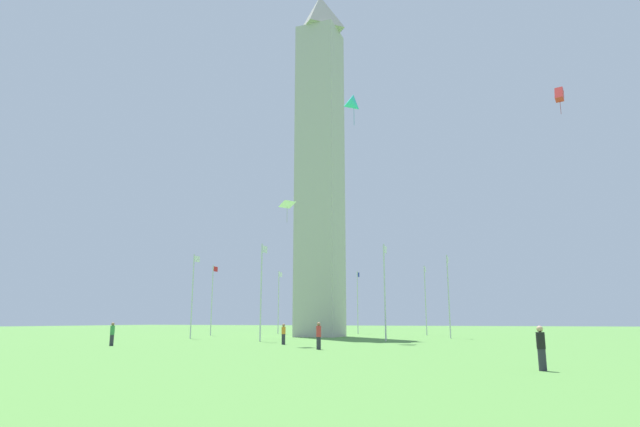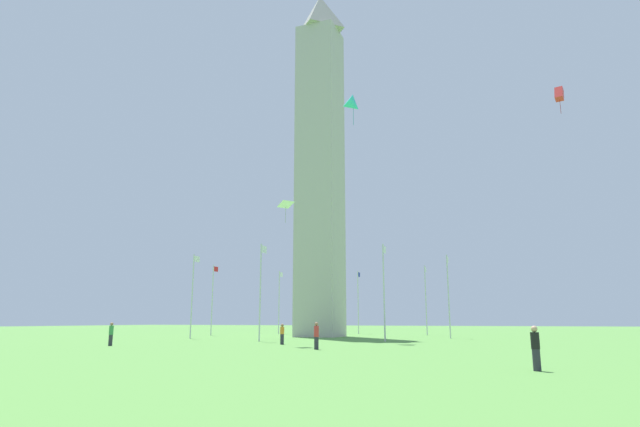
# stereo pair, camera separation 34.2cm
# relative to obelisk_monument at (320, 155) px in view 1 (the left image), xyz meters

# --- Properties ---
(ground_plane) EXTENTS (260.00, 260.00, 0.00)m
(ground_plane) POSITION_rel_obelisk_monument_xyz_m (0.00, 0.00, -21.94)
(ground_plane) COLOR #548C3D
(obelisk_monument) EXTENTS (4.83, 4.83, 43.88)m
(obelisk_monument) POSITION_rel_obelisk_monument_xyz_m (0.00, 0.00, 0.00)
(obelisk_monument) COLOR #B7B2A8
(obelisk_monument) RESTS_ON ground
(flagpole_n) EXTENTS (1.12, 0.14, 8.83)m
(flagpole_n) POSITION_rel_obelisk_monument_xyz_m (14.83, 0.00, -17.13)
(flagpole_n) COLOR silver
(flagpole_n) RESTS_ON ground
(flagpole_ne) EXTENTS (1.12, 0.14, 8.83)m
(flagpole_ne) POSITION_rel_obelisk_monument_xyz_m (10.50, 10.45, -17.13)
(flagpole_ne) COLOR silver
(flagpole_ne) RESTS_ON ground
(flagpole_e) EXTENTS (1.12, 0.14, 8.83)m
(flagpole_e) POSITION_rel_obelisk_monument_xyz_m (0.05, 14.77, -17.13)
(flagpole_e) COLOR silver
(flagpole_e) RESTS_ON ground
(flagpole_se) EXTENTS (1.12, 0.14, 8.83)m
(flagpole_se) POSITION_rel_obelisk_monument_xyz_m (-10.39, 10.45, -17.13)
(flagpole_se) COLOR silver
(flagpole_se) RESTS_ON ground
(flagpole_s) EXTENTS (1.12, 0.14, 8.83)m
(flagpole_s) POSITION_rel_obelisk_monument_xyz_m (-14.72, 0.00, -17.13)
(flagpole_s) COLOR silver
(flagpole_s) RESTS_ON ground
(flagpole_sw) EXTENTS (1.12, 0.14, 8.83)m
(flagpole_sw) POSITION_rel_obelisk_monument_xyz_m (-10.39, -10.45, -17.13)
(flagpole_sw) COLOR silver
(flagpole_sw) RESTS_ON ground
(flagpole_w) EXTENTS (1.12, 0.14, 8.83)m
(flagpole_w) POSITION_rel_obelisk_monument_xyz_m (0.05, -14.77, -17.13)
(flagpole_w) COLOR silver
(flagpole_w) RESTS_ON ground
(flagpole_nw) EXTENTS (1.12, 0.14, 8.83)m
(flagpole_nw) POSITION_rel_obelisk_monument_xyz_m (10.50, -10.45, -17.13)
(flagpole_nw) COLOR silver
(flagpole_nw) RESTS_ON ground
(person_green_shirt) EXTENTS (0.32, 0.32, 1.71)m
(person_green_shirt) POSITION_rel_obelisk_monument_xyz_m (-25.82, 6.64, -21.09)
(person_green_shirt) COLOR #2D2D38
(person_green_shirt) RESTS_ON ground
(person_black_shirt) EXTENTS (0.32, 0.32, 1.66)m
(person_black_shirt) POSITION_rel_obelisk_monument_xyz_m (-35.47, -22.83, -21.11)
(person_black_shirt) COLOR #2D2D38
(person_black_shirt) RESTS_ON ground
(person_orange_shirt) EXTENTS (0.32, 0.32, 1.60)m
(person_orange_shirt) POSITION_rel_obelisk_monument_xyz_m (-19.30, -4.46, -21.15)
(person_orange_shirt) COLOR #2D2D38
(person_orange_shirt) RESTS_ON ground
(person_red_shirt) EXTENTS (0.32, 0.32, 1.74)m
(person_red_shirt) POSITION_rel_obelisk_monument_xyz_m (-24.95, -9.65, -21.07)
(person_red_shirt) COLOR #2D2D38
(person_red_shirt) RESTS_ON ground
(kite_white_diamond) EXTENTS (1.46, 1.45, 1.72)m
(kite_white_diamond) POSITION_rel_obelisk_monument_xyz_m (-20.14, -5.02, -10.94)
(kite_white_diamond) COLOR white
(kite_red_box) EXTENTS (1.30, 0.98, 2.84)m
(kite_red_box) POSITION_rel_obelisk_monument_xyz_m (-3.36, -27.07, 2.08)
(kite_red_box) COLOR red
(kite_cyan_delta) EXTENTS (2.51, 2.57, 3.23)m
(kite_cyan_delta) POSITION_rel_obelisk_monument_xyz_m (-9.55, -7.46, 1.56)
(kite_cyan_delta) COLOR #33C6D1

